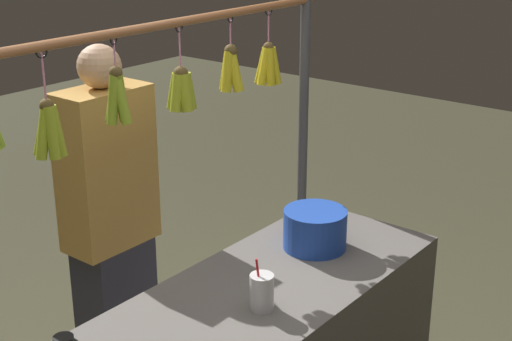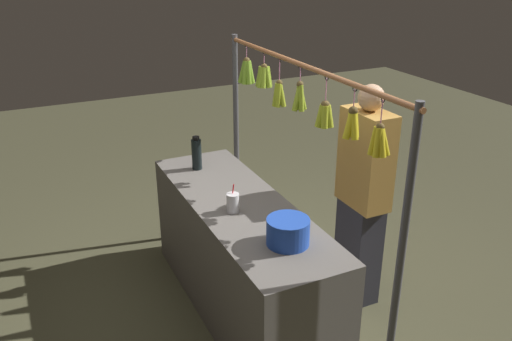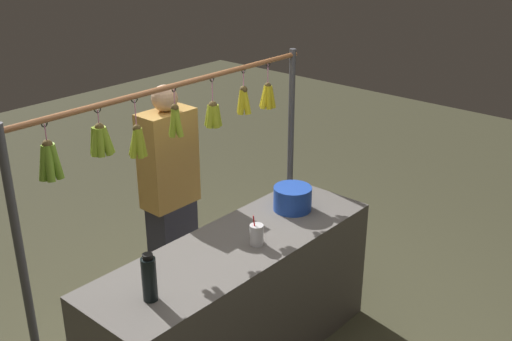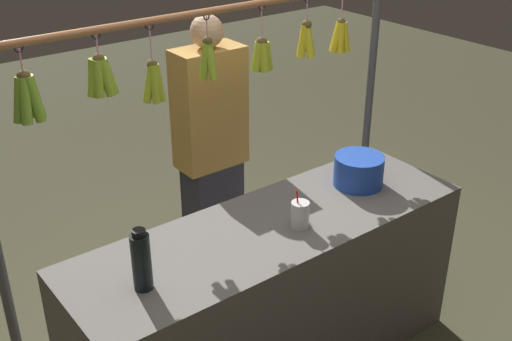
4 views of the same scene
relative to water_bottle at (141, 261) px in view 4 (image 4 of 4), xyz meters
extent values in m
cube|color=#66605B|center=(-0.67, -0.05, -0.54)|extent=(1.92, 0.60, 0.83)
cylinder|color=#4C4C51|center=(-1.73, -0.49, -0.09)|extent=(0.04, 0.04, 1.74)
cylinder|color=#9E6038|center=(-0.67, -0.49, 0.74)|extent=(2.18, 0.03, 0.03)
cylinder|color=pink|center=(-1.47, -0.49, 0.65)|extent=(0.01, 0.01, 0.15)
sphere|color=brown|center=(-1.47, -0.49, 0.58)|extent=(0.04, 0.04, 0.04)
cylinder|color=yellow|center=(-1.44, -0.49, 0.50)|extent=(0.07, 0.04, 0.16)
cylinder|color=yellow|center=(-1.45, -0.47, 0.50)|extent=(0.05, 0.05, 0.16)
cylinder|color=yellow|center=(-1.48, -0.47, 0.50)|extent=(0.05, 0.06, 0.16)
cylinder|color=yellow|center=(-1.49, -0.49, 0.50)|extent=(0.07, 0.04, 0.16)
cylinder|color=yellow|center=(-1.48, -0.51, 0.50)|extent=(0.06, 0.07, 0.16)
cylinder|color=yellow|center=(-1.46, -0.51, 0.50)|extent=(0.05, 0.07, 0.16)
cylinder|color=pink|center=(-1.23, -0.49, 0.66)|extent=(0.01, 0.01, 0.12)
sphere|color=brown|center=(-1.23, -0.49, 0.60)|extent=(0.05, 0.05, 0.05)
cylinder|color=gold|center=(-1.21, -0.49, 0.52)|extent=(0.06, 0.04, 0.16)
cylinder|color=gold|center=(-1.23, -0.47, 0.52)|extent=(0.04, 0.08, 0.16)
cylinder|color=gold|center=(-1.25, -0.49, 0.52)|extent=(0.07, 0.04, 0.16)
cylinder|color=gold|center=(-1.23, -0.51, 0.52)|extent=(0.04, 0.06, 0.16)
torus|color=black|center=(-0.95, -0.49, 0.73)|extent=(0.04, 0.01, 0.04)
cylinder|color=pink|center=(-0.95, -0.49, 0.64)|extent=(0.01, 0.01, 0.16)
sphere|color=brown|center=(-0.95, -0.49, 0.56)|extent=(0.05, 0.05, 0.05)
cylinder|color=#A4B426|center=(-0.92, -0.49, 0.49)|extent=(0.07, 0.05, 0.14)
cylinder|color=#A4B426|center=(-0.94, -0.47, 0.49)|extent=(0.05, 0.07, 0.14)
cylinder|color=#A4B426|center=(-0.97, -0.48, 0.49)|extent=(0.06, 0.05, 0.14)
cylinder|color=#A4B426|center=(-0.97, -0.51, 0.49)|extent=(0.06, 0.06, 0.14)
cylinder|color=#A4B426|center=(-0.94, -0.52, 0.49)|extent=(0.05, 0.07, 0.14)
torus|color=black|center=(-0.65, -0.49, 0.73)|extent=(0.04, 0.01, 0.04)
cylinder|color=pink|center=(-0.65, -0.49, 0.67)|extent=(0.01, 0.01, 0.11)
sphere|color=brown|center=(-0.65, -0.49, 0.62)|extent=(0.04, 0.04, 0.04)
cylinder|color=#91AE28|center=(-0.63, -0.49, 0.53)|extent=(0.06, 0.04, 0.17)
cylinder|color=#91AE28|center=(-0.65, -0.47, 0.53)|extent=(0.04, 0.08, 0.18)
cylinder|color=#91AE28|center=(-0.66, -0.49, 0.53)|extent=(0.06, 0.04, 0.17)
cylinder|color=#91AE28|center=(-0.65, -0.51, 0.53)|extent=(0.04, 0.08, 0.18)
torus|color=black|center=(-0.37, -0.49, 0.73)|extent=(0.04, 0.02, 0.04)
cylinder|color=pink|center=(-0.37, -0.49, 0.64)|extent=(0.01, 0.01, 0.16)
sphere|color=brown|center=(-0.37, -0.49, 0.56)|extent=(0.04, 0.04, 0.04)
cylinder|color=#9DB227|center=(-0.35, -0.49, 0.48)|extent=(0.07, 0.04, 0.17)
cylinder|color=#9DB227|center=(-0.36, -0.47, 0.48)|extent=(0.04, 0.05, 0.17)
cylinder|color=#9DB227|center=(-0.38, -0.48, 0.48)|extent=(0.05, 0.05, 0.17)
cylinder|color=#9DB227|center=(-0.39, -0.50, 0.48)|extent=(0.07, 0.05, 0.17)
cylinder|color=#9DB227|center=(-0.36, -0.51, 0.48)|extent=(0.05, 0.07, 0.17)
torus|color=black|center=(-0.13, -0.49, 0.73)|extent=(0.04, 0.01, 0.04)
cylinder|color=pink|center=(-0.13, -0.49, 0.68)|extent=(0.01, 0.01, 0.09)
sphere|color=brown|center=(-0.13, -0.49, 0.63)|extent=(0.05, 0.05, 0.05)
cylinder|color=#88AB29|center=(-0.10, -0.49, 0.56)|extent=(0.07, 0.04, 0.15)
cylinder|color=#88AB29|center=(-0.11, -0.47, 0.56)|extent=(0.05, 0.06, 0.15)
cylinder|color=#88AB29|center=(-0.15, -0.46, 0.56)|extent=(0.05, 0.06, 0.15)
cylinder|color=#88AB29|center=(-0.16, -0.47, 0.56)|extent=(0.07, 0.06, 0.15)
cylinder|color=#88AB29|center=(-0.16, -0.50, 0.56)|extent=(0.07, 0.05, 0.15)
cylinder|color=#88AB29|center=(-0.14, -0.52, 0.56)|extent=(0.04, 0.06, 0.15)
cylinder|color=#88AB29|center=(-0.11, -0.51, 0.56)|extent=(0.05, 0.05, 0.15)
torus|color=black|center=(0.16, -0.49, 0.73)|extent=(0.04, 0.01, 0.04)
cylinder|color=pink|center=(0.16, -0.49, 0.67)|extent=(0.01, 0.01, 0.11)
sphere|color=brown|center=(0.16, -0.49, 0.62)|extent=(0.05, 0.05, 0.05)
cylinder|color=#76A52B|center=(0.19, -0.49, 0.53)|extent=(0.07, 0.04, 0.18)
cylinder|color=#76A52B|center=(0.18, -0.47, 0.53)|extent=(0.06, 0.08, 0.18)
cylinder|color=#76A52B|center=(0.15, -0.47, 0.53)|extent=(0.06, 0.06, 0.18)
cylinder|color=#76A52B|center=(0.14, -0.49, 0.53)|extent=(0.06, 0.04, 0.18)
cylinder|color=#76A52B|center=(0.15, -0.51, 0.53)|extent=(0.06, 0.06, 0.18)
cylinder|color=#76A52B|center=(0.18, -0.52, 0.53)|extent=(0.06, 0.08, 0.18)
cylinder|color=black|center=(0.00, 0.00, -0.01)|extent=(0.07, 0.07, 0.23)
cylinder|color=black|center=(0.00, 0.00, 0.12)|extent=(0.05, 0.05, 0.02)
cylinder|color=blue|center=(-1.25, -0.09, -0.05)|extent=(0.25, 0.25, 0.15)
cylinder|color=silver|center=(-0.76, 0.03, -0.06)|extent=(0.08, 0.08, 0.12)
cylinder|color=red|center=(-0.74, 0.03, -0.03)|extent=(0.01, 0.03, 0.18)
cube|color=#2D2D38|center=(-0.89, -0.87, -0.58)|extent=(0.30, 0.20, 0.76)
cube|color=#BF8C3F|center=(-0.89, -0.87, 0.13)|extent=(0.38, 0.20, 0.66)
sphere|color=tan|center=(-0.89, -0.87, 0.55)|extent=(0.17, 0.17, 0.17)
camera|label=1|loc=(0.95, 1.36, 1.15)|focal=52.46mm
camera|label=2|loc=(-3.53, 1.20, 1.45)|focal=37.50mm
camera|label=3|loc=(1.57, 2.07, 1.65)|focal=43.14mm
camera|label=4|loc=(0.85, 1.80, 1.35)|focal=44.31mm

